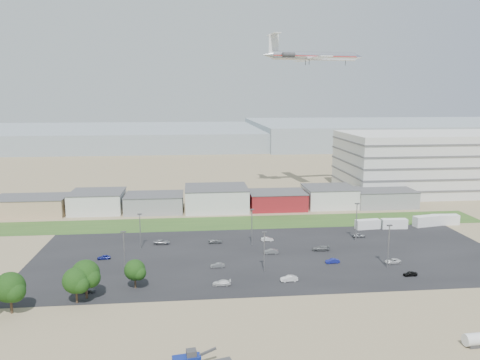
{
  "coord_description": "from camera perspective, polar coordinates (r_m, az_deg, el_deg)",
  "views": [
    {
      "loc": [
        -14.2,
        -93.52,
        40.48
      ],
      "look_at": [
        -2.42,
        22.0,
        19.49
      ],
      "focal_mm": 35.0,
      "sensor_mm": 36.0,
      "label": 1
    }
  ],
  "objects": [
    {
      "name": "box_trailer_b",
      "position": [
        152.81,
        18.27,
        -5.07
      ],
      "size": [
        7.96,
        2.8,
        2.95
      ],
      "primitive_type": null,
      "rotation": [
        0.0,
        0.0,
        -0.04
      ],
      "color": "silver",
      "rests_on": "ground"
    },
    {
      "name": "parked_car_4",
      "position": [
        113.61,
        -2.76,
        -10.34
      ],
      "size": [
        3.36,
        1.24,
        1.1
      ],
      "primitive_type": "imported",
      "rotation": [
        0.0,
        0.0,
        -1.55
      ],
      "color": "#595B5E",
      "rests_on": "ground"
    },
    {
      "name": "parking_garage",
      "position": [
        217.21,
        22.92,
        2.03
      ],
      "size": [
        80.0,
        40.0,
        25.0
      ],
      "primitive_type": "cube",
      "color": "silver",
      "rests_on": "ground"
    },
    {
      "name": "tree_left",
      "position": [
        99.65,
        -26.24,
        -11.98
      ],
      "size": [
        6.09,
        6.09,
        9.13
      ],
      "primitive_type": null,
      "color": "black",
      "rests_on": "ground"
    },
    {
      "name": "lightpole_back_l",
      "position": [
        128.42,
        -12.07,
        -6.12
      ],
      "size": [
        1.13,
        0.47,
        9.58
      ],
      "primitive_type": null,
      "color": "slate",
      "rests_on": "ground"
    },
    {
      "name": "storage_tank_nw",
      "position": [
        89.57,
        26.85,
        -16.92
      ],
      "size": [
        4.2,
        2.28,
        2.45
      ],
      "primitive_type": null,
      "rotation": [
        0.0,
        0.0,
        0.06
      ],
      "color": "silver",
      "rests_on": "ground"
    },
    {
      "name": "parked_car_7",
      "position": [
        123.05,
        3.79,
        -8.67
      ],
      "size": [
        3.88,
        1.59,
        1.25
      ],
      "primitive_type": "imported",
      "rotation": [
        0.0,
        0.0,
        -1.64
      ],
      "color": "#595B5E",
      "rests_on": "ground"
    },
    {
      "name": "building_row",
      "position": [
        168.54,
        -6.64,
        -2.32
      ],
      "size": [
        170.0,
        20.0,
        8.0
      ],
      "primitive_type": null,
      "color": "silver",
      "rests_on": "ground"
    },
    {
      "name": "parked_car_1",
      "position": [
        118.42,
        11.21,
        -9.65
      ],
      "size": [
        3.56,
        1.5,
        1.14
      ],
      "primitive_type": "imported",
      "rotation": [
        0.0,
        0.0,
        -1.49
      ],
      "color": "navy",
      "rests_on": "ground"
    },
    {
      "name": "hills_backdrop",
      "position": [
        413.67,
        1.73,
        5.25
      ],
      "size": [
        700.0,
        200.0,
        9.0
      ],
      "primitive_type": null,
      "color": "gray",
      "rests_on": "ground"
    },
    {
      "name": "tree_right",
      "position": [
        99.51,
        -19.38,
        -11.79
      ],
      "size": [
        5.5,
        5.5,
        8.25
      ],
      "primitive_type": null,
      "color": "black",
      "rests_on": "ground"
    },
    {
      "name": "tree_near",
      "position": [
        103.48,
        -12.69,
        -10.9
      ],
      "size": [
        4.78,
        4.78,
        7.16
      ],
      "primitive_type": null,
      "color": "black",
      "rests_on": "ground"
    },
    {
      "name": "parked_car_2",
      "position": [
        115.25,
        20.03,
        -10.67
      ],
      "size": [
        3.24,
        1.4,
        1.09
      ],
      "primitive_type": "imported",
      "rotation": [
        0.0,
        0.0,
        -1.53
      ],
      "color": "black",
      "rests_on": "ground"
    },
    {
      "name": "grass_strip",
      "position": [
        151.71,
        -0.24,
        -5.22
      ],
      "size": [
        160.0,
        16.0,
        0.02
      ],
      "primitive_type": "cube",
      "color": "#2E531F",
      "rests_on": "ground"
    },
    {
      "name": "parked_car_13",
      "position": [
        106.18,
        6.0,
        -11.85
      ],
      "size": [
        3.9,
        1.54,
        1.26
      ],
      "primitive_type": "imported",
      "rotation": [
        0.0,
        0.0,
        -1.52
      ],
      "color": "silver",
      "rests_on": "ground"
    },
    {
      "name": "box_trailer_d",
      "position": [
        163.04,
        23.72,
        -4.44
      ],
      "size": [
        8.53,
        2.94,
        3.17
      ],
      "primitive_type": null,
      "rotation": [
        0.0,
        0.0,
        -0.04
      ],
      "color": "silver",
      "rests_on": "ground"
    },
    {
      "name": "lightpole_back_m",
      "position": [
        128.46,
        1.45,
        -5.77
      ],
      "size": [
        1.19,
        0.5,
        10.11
      ],
      "primitive_type": null,
      "color": "slate",
      "rests_on": "ground"
    },
    {
      "name": "parked_car_0",
      "position": [
        122.04,
        18.1,
        -9.38
      ],
      "size": [
        4.1,
        2.28,
        1.09
      ],
      "primitive_type": "imported",
      "rotation": [
        0.0,
        0.0,
        -1.44
      ],
      "color": "silver",
      "rests_on": "ground"
    },
    {
      "name": "parked_car_3",
      "position": [
        103.66,
        -2.25,
        -12.4
      ],
      "size": [
        4.06,
        1.81,
        1.16
      ],
      "primitive_type": "imported",
      "rotation": [
        0.0,
        0.0,
        -1.62
      ],
      "color": "silver",
      "rests_on": "ground"
    },
    {
      "name": "box_trailer_a",
      "position": [
        149.92,
        15.29,
        -5.22
      ],
      "size": [
        7.84,
        3.2,
        2.86
      ],
      "primitive_type": null,
      "rotation": [
        0.0,
        0.0,
        0.11
      ],
      "color": "silver",
      "rests_on": "ground"
    },
    {
      "name": "parked_car_10",
      "position": [
        105.39,
        -18.3,
        -12.55
      ],
      "size": [
        4.14,
        2.12,
        1.15
      ],
      "primitive_type": "imported",
      "rotation": [
        0.0,
        0.0,
        1.44
      ],
      "color": "#595B5E",
      "rests_on": "ground"
    },
    {
      "name": "telehandler",
      "position": [
        75.74,
        -6.54,
        -20.88
      ],
      "size": [
        7.02,
        3.25,
        2.82
      ],
      "primitive_type": null,
      "rotation": [
        0.0,
        0.0,
        0.15
      ],
      "color": "navy",
      "rests_on": "ground"
    },
    {
      "name": "parked_car_9",
      "position": [
        132.04,
        -9.53,
        -7.47
      ],
      "size": [
        4.47,
        2.14,
        1.23
      ],
      "primitive_type": "imported",
      "rotation": [
        0.0,
        0.0,
        1.55
      ],
      "color": "#A5A5AA",
      "rests_on": "ground"
    },
    {
      "name": "parked_car_6",
      "position": [
        131.34,
        -3.0,
        -7.46
      ],
      "size": [
        4.04,
        1.85,
        1.14
      ],
      "primitive_type": "imported",
      "rotation": [
        0.0,
        0.0,
        1.63
      ],
      "color": "#595B5E",
      "rests_on": "ground"
    },
    {
      "name": "parked_car_5",
      "position": [
        123.67,
        -16.27,
        -9.02
      ],
      "size": [
        3.33,
        1.58,
        1.1
      ],
      "primitive_type": "imported",
      "rotation": [
        0.0,
        0.0,
        -1.48
      ],
      "color": "navy",
      "rests_on": "ground"
    },
    {
      "name": "lightpole_back_r",
      "position": [
        136.27,
        14.0,
        -4.98
      ],
      "size": [
        1.27,
        0.53,
        10.8
      ],
      "primitive_type": null,
      "color": "slate",
      "rests_on": "ground"
    },
    {
      "name": "parking_lot",
      "position": [
        122.04,
        3.61,
        -9.14
      ],
      "size": [
        120.0,
        50.0,
        0.01
      ],
      "primitive_type": "cube",
      "color": "black",
      "rests_on": "ground"
    },
    {
      "name": "tree_mid",
      "position": [
        100.91,
        -18.31,
        -11.15
      ],
      "size": [
        6.09,
        6.09,
        9.13
      ],
      "primitive_type": null,
      "color": "black",
      "rests_on": "ground"
    },
    {
      "name": "parked_car_12",
      "position": [
        126.96,
        9.81,
        -8.19
      ],
      "size": [
        4.63,
        2.15,
        1.31
      ],
      "primitive_type": "imported",
      "rotation": [
        0.0,
        0.0,
        -1.64
      ],
      "color": "#595B5E",
      "rests_on": "ground"
    },
    {
      "name": "box_trailer_c",
      "position": [
        158.99,
        21.8,
        -4.65
      ],
      "size": [
        9.05,
        4.41,
        3.26
      ],
      "primitive_type": null,
      "rotation": [
        0.0,
        0.0,
        0.2
      ],
      "color": "silver",
      "rests_on": "ground"
    },
    {
      "name": "lightpole_front_m",
      "position": [
        109.87,
        2.97,
        -8.72
      ],
      "size": [
        1.13,
        0.47,
        9.59
      ],
      "primitive_type": null,
      "color": "slate",
      "rests_on": "ground"
    },
    {
      "name": "airliner",
      "position": [
        197.42,
        9.05,
        14.72
      ],
      "size": [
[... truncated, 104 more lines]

